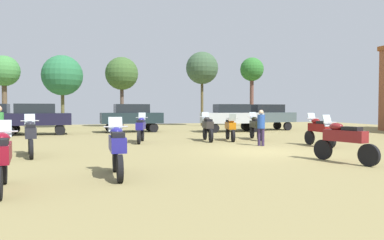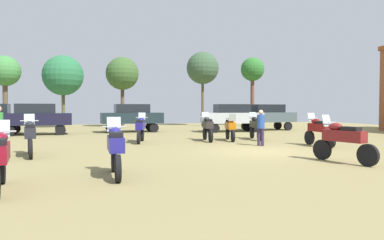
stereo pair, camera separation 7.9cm
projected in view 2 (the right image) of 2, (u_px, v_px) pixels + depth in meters
name	position (u px, v px, depth m)	size (l,w,h in m)	color
ground_plane	(260.00, 152.00, 14.06)	(44.00, 52.00, 0.02)	olive
motorcycle_2	(116.00, 148.00, 8.94)	(0.62, 2.12, 1.49)	black
motorcycle_3	(255.00, 126.00, 19.45)	(0.74, 2.28, 1.50)	black
motorcycle_4	(343.00, 139.00, 11.17)	(0.81, 2.25, 1.50)	black
motorcycle_5	(319.00, 130.00, 15.99)	(0.62, 2.18, 1.50)	black
motorcycle_6	(30.00, 136.00, 12.70)	(0.71, 2.29, 1.51)	black
motorcycle_8	(141.00, 128.00, 17.78)	(0.77, 2.24, 1.49)	black
motorcycle_10	(230.00, 127.00, 18.78)	(0.72, 2.16, 1.45)	black
motorcycle_11	(208.00, 127.00, 18.57)	(0.63, 2.22, 1.51)	black
car_1	(232.00, 116.00, 25.75)	(4.41, 2.08, 2.00)	black
car_2	(267.00, 115.00, 27.61)	(4.40, 2.05, 2.00)	black
car_4	(36.00, 117.00, 22.77)	(4.46, 2.22, 2.00)	black
car_5	(132.00, 116.00, 25.46)	(4.39, 2.02, 2.00)	black
person_2	(261.00, 125.00, 16.17)	(0.48, 0.48, 1.64)	#312445
tree_1	(5.00, 72.00, 28.88)	(2.47, 2.47, 5.98)	brown
tree_3	(63.00, 76.00, 30.78)	(3.47, 3.47, 6.29)	brown
tree_4	(252.00, 71.00, 34.64)	(2.29, 2.29, 6.65)	brown
tree_6	(203.00, 68.00, 34.43)	(3.12, 3.12, 7.17)	brown
tree_7	(122.00, 74.00, 31.99)	(2.95, 2.95, 6.31)	#4E3E36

